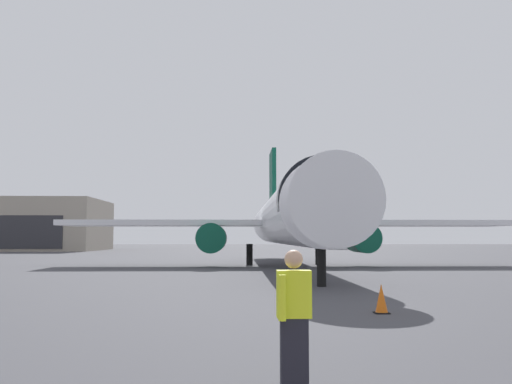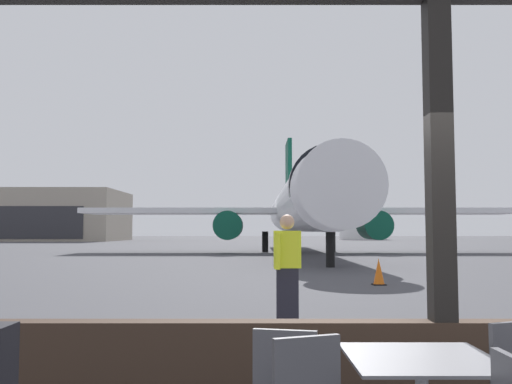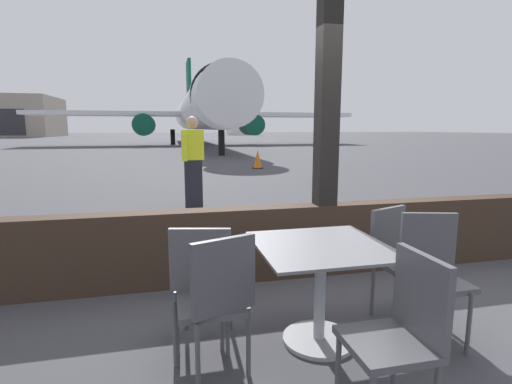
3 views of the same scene
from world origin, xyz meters
name	(u,v)px [view 1 (image 1 of 3)]	position (x,y,z in m)	size (l,w,h in m)	color
ground_plane	(260,262)	(0.00, 40.00, 0.00)	(220.00, 220.00, 0.00)	#424247
airplane	(288,218)	(1.48, 31.94, 3.12)	(29.73, 34.52, 9.85)	silver
ground_crew_worker	(294,322)	(-1.11, 3.54, 0.90)	(0.40, 0.46, 1.74)	black
traffic_cone	(381,299)	(1.82, 10.76, 0.35)	(0.36, 0.36, 0.73)	orange
distant_hangar	(31,225)	(-32.40, 79.27, 3.73)	(20.74, 16.29, 7.47)	#9E9384
fuel_storage_tank	(345,236)	(16.56, 89.63, 2.12)	(7.94, 7.94, 4.23)	white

